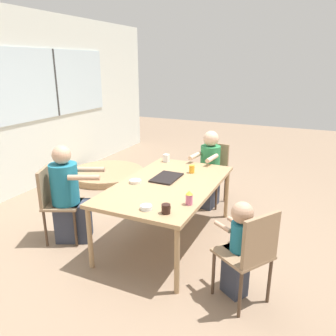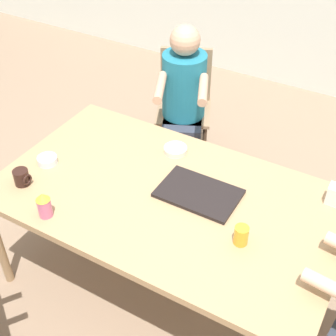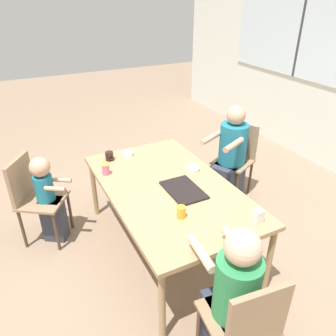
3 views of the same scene
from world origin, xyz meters
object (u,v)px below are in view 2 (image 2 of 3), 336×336
object	(u,v)px
juice_glass	(241,235)
bowl_cereal	(47,160)
coffee_mug	(22,177)
sippy_cup	(44,205)
milk_carton_small	(335,195)
bowl_white_shallow	(175,150)
chair_for_woman_green_shirt	(185,96)
person_woman_green_shirt	(183,110)

from	to	relation	value
juice_glass	bowl_cereal	world-z (taller)	juice_glass
coffee_mug	juice_glass	world-z (taller)	juice_glass
sippy_cup	milk_carton_small	world-z (taller)	sippy_cup
bowl_white_shallow	bowl_cereal	xyz separation A→B (m)	(-0.57, -0.45, 0.00)
chair_for_woman_green_shirt	milk_carton_small	size ratio (longest dim) A/B	8.45
sippy_cup	bowl_cereal	bearing A→B (deg)	130.14
milk_carton_small	bowl_cereal	xyz separation A→B (m)	(-1.47, -0.48, -0.03)
sippy_cup	bowl_cereal	size ratio (longest dim) A/B	1.28
person_woman_green_shirt	juice_glass	distance (m)	1.50
juice_glass	bowl_white_shallow	world-z (taller)	juice_glass
chair_for_woman_green_shirt	milk_carton_small	distance (m)	1.55
chair_for_woman_green_shirt	milk_carton_small	world-z (taller)	chair_for_woman_green_shirt
coffee_mug	bowl_cereal	xyz separation A→B (m)	(-0.01, 0.20, -0.02)
bowl_cereal	person_woman_green_shirt	bearing A→B (deg)	77.78
milk_carton_small	juice_glass	bearing A→B (deg)	-121.67
chair_for_woman_green_shirt	coffee_mug	distance (m)	1.53
chair_for_woman_green_shirt	milk_carton_small	xyz separation A→B (m)	(1.29, -0.82, 0.23)
chair_for_woman_green_shirt	bowl_white_shallow	size ratio (longest dim) A/B	6.58
person_woman_green_shirt	milk_carton_small	world-z (taller)	person_woman_green_shirt
person_woman_green_shirt	bowl_cereal	size ratio (longest dim) A/B	10.39
bowl_white_shallow	bowl_cereal	world-z (taller)	bowl_cereal
coffee_mug	juice_glass	distance (m)	1.18
milk_carton_small	chair_for_woman_green_shirt	bearing A→B (deg)	147.47
chair_for_woman_green_shirt	sippy_cup	size ratio (longest dim) A/B	6.26
chair_for_woman_green_shirt	bowl_white_shallow	xyz separation A→B (m)	(0.39, -0.85, 0.19)
milk_carton_small	bowl_white_shallow	world-z (taller)	milk_carton_small
juice_glass	coffee_mug	bearing A→B (deg)	-170.77
bowl_white_shallow	bowl_cereal	bearing A→B (deg)	-142.08
chair_for_woman_green_shirt	bowl_white_shallow	world-z (taller)	chair_for_woman_green_shirt
bowl_cereal	juice_glass	bearing A→B (deg)	-0.55
person_woman_green_shirt	coffee_mug	bearing A→B (deg)	55.48
chair_for_woman_green_shirt	bowl_white_shallow	distance (m)	0.96
milk_carton_small	bowl_cereal	size ratio (longest dim) A/B	0.95
coffee_mug	bowl_cereal	world-z (taller)	coffee_mug
coffee_mug	bowl_white_shallow	distance (m)	0.86
sippy_cup	chair_for_woman_green_shirt	bearing A→B (deg)	93.22
chair_for_woman_green_shirt	person_woman_green_shirt	world-z (taller)	person_woman_green_shirt
sippy_cup	milk_carton_small	bearing A→B (deg)	33.57
sippy_cup	bowl_cereal	world-z (taller)	sippy_cup
bowl_white_shallow	sippy_cup	bearing A→B (deg)	-111.44
coffee_mug	bowl_cereal	distance (m)	0.20
sippy_cup	juice_glass	xyz separation A→B (m)	(0.90, 0.31, -0.02)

